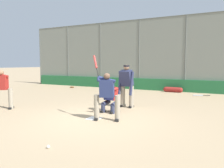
{
  "coord_description": "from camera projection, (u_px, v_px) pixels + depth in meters",
  "views": [
    {
      "loc": [
        -3.66,
        5.9,
        1.78
      ],
      "look_at": [
        -0.14,
        -1.0,
        1.05
      ],
      "focal_mm": 35.0,
      "sensor_mm": 36.0,
      "label": 1
    }
  ],
  "objects": [
    {
      "name": "ground_plane",
      "position": [
        94.0,
        119.0,
        7.06
      ],
      "size": [
        160.0,
        160.0,
        0.0
      ],
      "primitive_type": "plane",
      "color": "tan"
    },
    {
      "name": "home_plate_marker",
      "position": [
        94.0,
        118.0,
        7.06
      ],
      "size": [
        0.43,
        0.43,
        0.01
      ],
      "primitive_type": "cube",
      "color": "white",
      "rests_on": "ground_plane"
    },
    {
      "name": "backstop_fence",
      "position": [
        161.0,
        53.0,
        14.24
      ],
      "size": [
        21.41,
        0.08,
        4.78
      ],
      "color": "#515651",
      "rests_on": "ground_plane"
    },
    {
      "name": "padding_wall",
      "position": [
        160.0,
        85.0,
        14.35
      ],
      "size": [
        20.9,
        0.18,
        0.77
      ],
      "primitive_type": "cube",
      "color": "#236638",
      "rests_on": "ground_plane"
    },
    {
      "name": "bleachers_beyond",
      "position": [
        121.0,
        77.0,
        18.86
      ],
      "size": [
        14.93,
        3.05,
        1.8
      ],
      "color": "slate",
      "rests_on": "ground_plane"
    },
    {
      "name": "batter_at_plate",
      "position": [
        107.0,
        95.0,
        6.77
      ],
      "size": [
        1.06,
        0.54,
        2.04
      ],
      "rotation": [
        0.0,
        0.0,
        0.28
      ],
      "color": "gray",
      "rests_on": "ground_plane"
    },
    {
      "name": "catcher_behind_plate",
      "position": [
        110.0,
        96.0,
        7.95
      ],
      "size": [
        0.62,
        0.73,
        1.16
      ],
      "rotation": [
        0.0,
        0.0,
        -0.05
      ],
      "color": "#2D334C",
      "rests_on": "ground_plane"
    },
    {
      "name": "umpire_home",
      "position": [
        127.0,
        85.0,
        8.79
      ],
      "size": [
        0.7,
        0.48,
        1.73
      ],
      "rotation": [
        0.0,
        0.0,
        -0.14
      ],
      "color": "gray",
      "rests_on": "ground_plane"
    },
    {
      "name": "batter_on_deck",
      "position": [
        1.0,
        88.0,
        8.51
      ],
      "size": [
        1.12,
        0.59,
        2.11
      ],
      "rotation": [
        0.0,
        0.0,
        0.43
      ],
      "color": "gray",
      "rests_on": "ground_plane"
    },
    {
      "name": "spare_bat_near_backstop",
      "position": [
        199.0,
        95.0,
        11.99
      ],
      "size": [
        0.86,
        0.39,
        0.07
      ],
      "rotation": [
        0.0,
        0.0,
        0.38
      ],
      "color": "black",
      "rests_on": "ground_plane"
    },
    {
      "name": "spare_bat_third_base_side",
      "position": [
        118.0,
        90.0,
        14.4
      ],
      "size": [
        0.83,
        0.14,
        0.07
      ],
      "rotation": [
        0.0,
        0.0,
        3.04
      ],
      "color": "black",
      "rests_on": "ground_plane"
    },
    {
      "name": "fielding_glove_on_dirt",
      "position": [
        72.0,
        87.0,
        16.0
      ],
      "size": [
        0.31,
        0.23,
        0.11
      ],
      "color": "brown",
      "rests_on": "ground_plane"
    },
    {
      "name": "baseball_loose",
      "position": [
        48.0,
        147.0,
        4.58
      ],
      "size": [
        0.07,
        0.07,
        0.07
      ],
      "primitive_type": "sphere",
      "color": "white",
      "rests_on": "ground_plane"
    },
    {
      "name": "equipment_bag_dugout_side",
      "position": [
        173.0,
        90.0,
        13.58
      ],
      "size": [
        1.19,
        0.32,
        0.32
      ],
      "color": "maroon",
      "rests_on": "ground_plane"
    }
  ]
}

